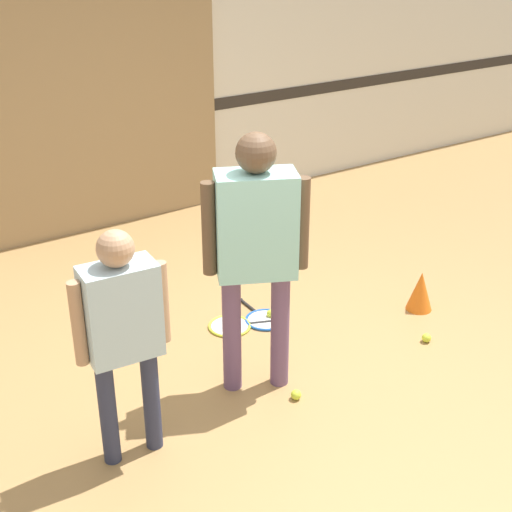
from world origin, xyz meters
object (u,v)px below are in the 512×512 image
at_px(tennis_ball_near_instructor, 296,395).
at_px(training_cone, 420,291).
at_px(person_instructor, 256,238).
at_px(racket_second_spare, 232,326).
at_px(tennis_ball_by_spare_racket, 271,314).
at_px(tennis_ball_stray_left, 426,338).
at_px(person_student_left, 122,323).
at_px(racket_spare_on_floor, 265,319).

relative_size(tennis_ball_near_instructor, training_cone, 0.21).
distance_m(person_instructor, training_cone, 1.83).
xyz_separation_m(racket_second_spare, training_cone, (1.35, -0.58, 0.15)).
xyz_separation_m(person_instructor, training_cone, (1.60, 0.12, -0.88)).
bearing_deg(tennis_ball_by_spare_racket, tennis_ball_near_instructor, -115.96).
relative_size(racket_second_spare, tennis_ball_stray_left, 8.71).
distance_m(person_student_left, training_cone, 2.65).
relative_size(racket_spare_on_floor, tennis_ball_by_spare_racket, 8.17).
relative_size(person_instructor, racket_spare_on_floor, 3.11).
xyz_separation_m(tennis_ball_near_instructor, tennis_ball_stray_left, (1.18, 0.02, 0.00)).
bearing_deg(racket_spare_on_floor, training_cone, -114.28).
bearing_deg(person_instructor, tennis_ball_by_spare_racket, 73.93).
bearing_deg(tennis_ball_stray_left, person_instructor, 168.97).
bearing_deg(training_cone, person_instructor, -175.73).
bearing_deg(tennis_ball_near_instructor, tennis_ball_stray_left, 1.08).
distance_m(person_instructor, racket_second_spare, 1.27).
xyz_separation_m(person_student_left, tennis_ball_stray_left, (2.24, -0.09, -0.82)).
xyz_separation_m(person_instructor, tennis_ball_near_instructor, (0.12, -0.27, -1.01)).
distance_m(person_student_left, racket_second_spare, 1.69).
relative_size(racket_second_spare, tennis_ball_near_instructor, 8.71).
relative_size(tennis_ball_by_spare_racket, training_cone, 0.21).
relative_size(person_instructor, tennis_ball_near_instructor, 25.43).
distance_m(racket_second_spare, training_cone, 1.47).
height_order(racket_spare_on_floor, tennis_ball_by_spare_racket, tennis_ball_by_spare_racket).
relative_size(person_student_left, racket_spare_on_floor, 2.55).
bearing_deg(tennis_ball_stray_left, tennis_ball_by_spare_racket, 128.98).
bearing_deg(tennis_ball_by_spare_racket, tennis_ball_stray_left, -51.02).
bearing_deg(training_cone, racket_second_spare, 156.90).
relative_size(person_instructor, racket_second_spare, 2.92).
relative_size(person_student_left, tennis_ball_by_spare_racket, 20.80).
xyz_separation_m(person_student_left, training_cone, (2.54, 0.28, -0.69)).
bearing_deg(tennis_ball_by_spare_racket, training_cone, -27.15).
height_order(tennis_ball_by_spare_racket, training_cone, training_cone).
bearing_deg(racket_second_spare, tennis_ball_stray_left, -19.97).
bearing_deg(tennis_ball_by_spare_racket, person_student_left, -151.81).
bearing_deg(racket_spare_on_floor, person_student_left, 120.49).
distance_m(person_student_left, tennis_ball_stray_left, 2.38).
xyz_separation_m(person_instructor, tennis_ball_stray_left, (1.30, -0.25, -1.01)).
xyz_separation_m(person_student_left, tennis_ball_near_instructor, (1.06, -0.11, -0.82)).
bearing_deg(training_cone, tennis_ball_near_instructor, -165.07).
distance_m(person_student_left, tennis_ball_by_spare_racket, 1.90).
bearing_deg(person_instructor, tennis_ball_near_instructor, -41.24).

